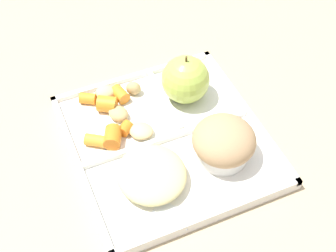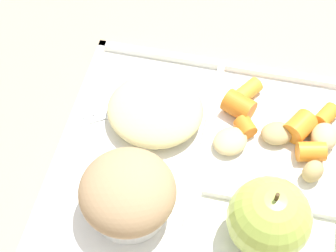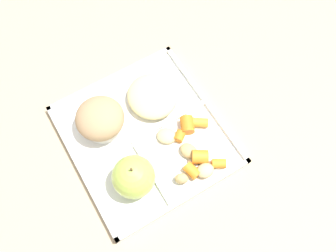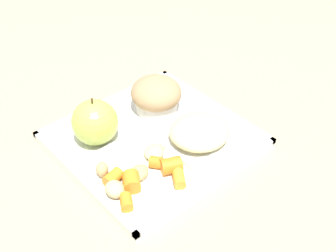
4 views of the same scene
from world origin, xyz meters
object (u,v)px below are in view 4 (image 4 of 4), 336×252
object	(u,v)px
green_apple	(95,122)
bran_muffin	(156,95)
plastic_fork	(219,133)
lunch_tray	(153,142)

from	to	relation	value
green_apple	bran_muffin	distance (m)	0.13
green_apple	plastic_fork	world-z (taller)	green_apple
green_apple	bran_muffin	xyz separation A→B (m)	(0.13, 0.00, -0.01)
lunch_tray	bran_muffin	xyz separation A→B (m)	(0.06, 0.06, 0.04)
green_apple	plastic_fork	size ratio (longest dim) A/B	0.68
lunch_tray	bran_muffin	size ratio (longest dim) A/B	3.24
plastic_fork	lunch_tray	bearing A→B (deg)	147.02
bran_muffin	plastic_fork	bearing A→B (deg)	-73.99
bran_muffin	lunch_tray	bearing A→B (deg)	-133.99
lunch_tray	green_apple	size ratio (longest dim) A/B	3.47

